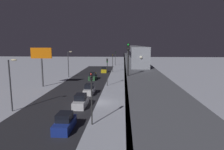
{
  "coord_description": "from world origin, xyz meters",
  "views": [
    {
      "loc": [
        -3.85,
        31.78,
        9.7
      ],
      "look_at": [
        -0.75,
        -21.62,
        1.31
      ],
      "focal_mm": 31.66,
      "sensor_mm": 36.0,
      "label": 1
    }
  ],
  "objects": [
    {
      "name": "traffic_light_distant",
      "position": [
        -0.1,
        -59.04,
        4.2
      ],
      "size": [
        0.32,
        0.44,
        6.4
      ],
      "color": "#2D2D2D",
      "rests_on": "ground_plane"
    },
    {
      "name": "elevated_railway",
      "position": [
        -6.42,
        0.0,
        5.06
      ],
      "size": [
        5.0,
        109.35,
        5.84
      ],
      "color": "slate",
      "rests_on": "ground_plane"
    },
    {
      "name": "rail_signal",
      "position": [
        -4.42,
        7.87,
        8.57
      ],
      "size": [
        0.36,
        0.41,
        4.0
      ],
      "color": "black",
      "rests_on": "elevated_railway"
    },
    {
      "name": "traffic_light_far",
      "position": [
        -0.1,
        -36.3,
        4.2
      ],
      "size": [
        0.32,
        0.44,
        6.4
      ],
      "color": "#2D2D2D",
      "rests_on": "ground_plane"
    },
    {
      "name": "traffic_light_mid",
      "position": [
        -0.1,
        -13.56,
        4.2
      ],
      "size": [
        0.32,
        0.44,
        6.4
      ],
      "color": "#2D2D2D",
      "rests_on": "ground_plane"
    },
    {
      "name": "sedan_yellow",
      "position": [
        2.8,
        -35.89,
        0.8
      ],
      "size": [
        1.8,
        4.05,
        1.97
      ],
      "rotation": [
        0.0,
        0.0,
        3.14
      ],
      "color": "gold",
      "rests_on": "ground_plane"
    },
    {
      "name": "commercial_billboard",
      "position": [
        14.68,
        -11.89,
        6.83
      ],
      "size": [
        4.8,
        0.36,
        8.9
      ],
      "color": "#4C4C51",
      "rests_on": "ground_plane"
    },
    {
      "name": "ground_plane",
      "position": [
        0.0,
        0.0,
        0.0
      ],
      "size": [
        240.0,
        240.0,
        0.0
      ],
      "primitive_type": "plane",
      "color": "silver"
    },
    {
      "name": "street_lamp_far",
      "position": [
        12.07,
        -25.0,
        4.81
      ],
      "size": [
        1.35,
        0.44,
        7.65
      ],
      "color": "#38383D",
      "rests_on": "ground_plane"
    },
    {
      "name": "avenue_asphalt",
      "position": [
        6.0,
        0.0,
        0.0
      ],
      "size": [
        11.0,
        109.35,
        0.01
      ],
      "primitive_type": "cube",
      "color": "#28282D",
      "rests_on": "ground_plane"
    },
    {
      "name": "street_lamp_near",
      "position": [
        12.07,
        5.0,
        4.81
      ],
      "size": [
        1.35,
        0.44,
        7.65
      ],
      "color": "#38383D",
      "rests_on": "ground_plane"
    },
    {
      "name": "subway_train",
      "position": [
        -6.51,
        -16.76,
        7.62
      ],
      "size": [
        2.94,
        36.87,
        3.4
      ],
      "color": "#999EA8",
      "rests_on": "elevated_railway"
    },
    {
      "name": "sedan_white_2",
      "position": [
        2.8,
        -5.74,
        0.8
      ],
      "size": [
        1.8,
        4.18,
        1.97
      ],
      "rotation": [
        0.0,
        0.0,
        3.14
      ],
      "color": "silver",
      "rests_on": "ground_plane"
    },
    {
      "name": "traffic_light_near",
      "position": [
        -0.1,
        9.18,
        4.2
      ],
      "size": [
        0.32,
        0.44,
        6.4
      ],
      "color": "#2D2D2D",
      "rests_on": "ground_plane"
    },
    {
      "name": "sedan_blue",
      "position": [
        2.8,
        10.71,
        0.8
      ],
      "size": [
        1.8,
        4.13,
        1.97
      ],
      "rotation": [
        0.0,
        0.0,
        3.14
      ],
      "color": "navy",
      "rests_on": "ground_plane"
    },
    {
      "name": "sedan_green",
      "position": [
        4.6,
        -21.72,
        0.79
      ],
      "size": [
        1.91,
        4.65,
        1.97
      ],
      "rotation": [
        0.0,
        0.0,
        3.14
      ],
      "color": "#2D6038",
      "rests_on": "ground_plane"
    },
    {
      "name": "sedan_white",
      "position": [
        2.8,
        2.17,
        0.8
      ],
      "size": [
        1.8,
        4.56,
        1.97
      ],
      "rotation": [
        0.0,
        0.0,
        3.14
      ],
      "color": "silver",
      "rests_on": "ground_plane"
    }
  ]
}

